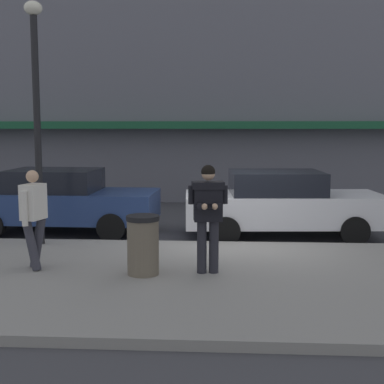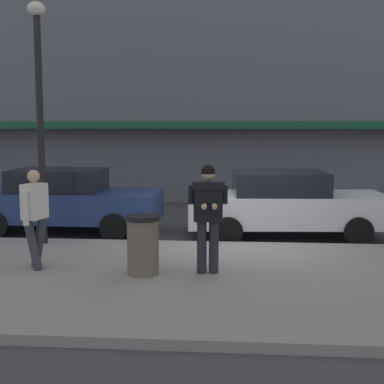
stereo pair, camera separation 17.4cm
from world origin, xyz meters
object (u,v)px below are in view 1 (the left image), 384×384
object	(u,v)px
parked_sedan_near	(61,200)
pedestrian_in_light_coat	(34,213)
man_texting_on_phone	(208,207)
trash_bin	(143,245)
parked_sedan_mid	(282,204)
street_lamp_post	(36,97)

from	to	relation	value
parked_sedan_near	pedestrian_in_light_coat	bearing A→B (deg)	-79.32
man_texting_on_phone	pedestrian_in_light_coat	size ratio (longest dim) A/B	1.06
parked_sedan_near	trash_bin	bearing A→B (deg)	-56.79
parked_sedan_mid	pedestrian_in_light_coat	bearing A→B (deg)	-141.96
parked_sedan_near	street_lamp_post	bearing A→B (deg)	-85.75
parked_sedan_near	parked_sedan_mid	distance (m)	5.26
parked_sedan_mid	trash_bin	xyz separation A→B (m)	(-2.65, -3.77, -0.16)
parked_sedan_near	man_texting_on_phone	distance (m)	5.32
pedestrian_in_light_coat	street_lamp_post	xyz separation A→B (m)	(-0.57, 1.94, 2.03)
man_texting_on_phone	trash_bin	bearing A→B (deg)	-172.56
man_texting_on_phone	trash_bin	xyz separation A→B (m)	(-1.06, -0.14, -0.62)
parked_sedan_mid	street_lamp_post	xyz separation A→B (m)	(-5.12, -1.61, 2.35)
parked_sedan_mid	man_texting_on_phone	world-z (taller)	man_texting_on_phone
parked_sedan_near	street_lamp_post	distance (m)	2.97
street_lamp_post	trash_bin	bearing A→B (deg)	-41.17
parked_sedan_mid	man_texting_on_phone	size ratio (longest dim) A/B	2.56
parked_sedan_mid	pedestrian_in_light_coat	size ratio (longest dim) A/B	2.71
parked_sedan_near	street_lamp_post	xyz separation A→B (m)	(0.14, -1.82, 2.35)
parked_sedan_near	parked_sedan_mid	bearing A→B (deg)	-2.25
parked_sedan_mid	trash_bin	size ratio (longest dim) A/B	4.71
parked_sedan_near	pedestrian_in_light_coat	size ratio (longest dim) A/B	2.67
street_lamp_post	pedestrian_in_light_coat	bearing A→B (deg)	-73.55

